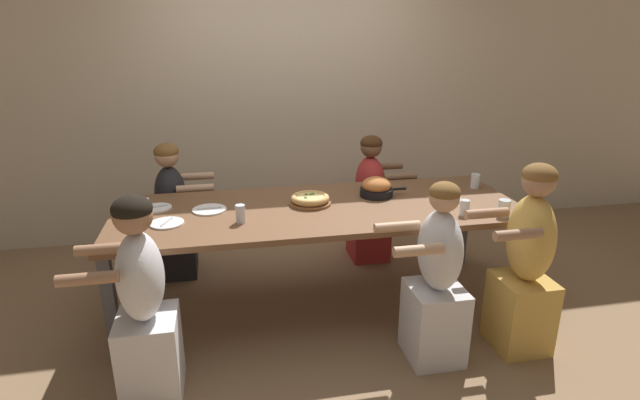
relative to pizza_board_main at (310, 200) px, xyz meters
The scene contains 19 objects.
ground_plane 0.81m from the pizza_board_main, 49.46° to the right, with size 18.00×18.00×0.00m, color #896B4C.
restaurant_back_panel 1.68m from the pizza_board_main, 87.78° to the left, with size 10.00×0.06×3.20m, color beige.
dining_table 0.13m from the pizza_board_main, 49.46° to the right, with size 2.79×1.04×0.77m.
pizza_board_main is the anchor object (origin of this frame).
skillet_bowl 0.52m from the pizza_board_main, ahead, with size 0.35×0.24×0.14m.
empty_plate_a 1.05m from the pizza_board_main, behind, with size 0.19×0.19×0.02m.
empty_plate_b 0.98m from the pizza_board_main, 168.37° to the right, with size 0.21×0.21×0.02m.
empty_plate_c 0.70m from the pizza_board_main, behind, with size 0.23×0.23×0.02m.
empty_plate_d 0.99m from the pizza_board_main, ahead, with size 0.19×0.19×0.02m.
drinking_glass_a 1.05m from the pizza_board_main, 23.10° to the right, with size 0.06×0.06×0.10m.
drinking_glass_b 1.30m from the pizza_board_main, 21.58° to the right, with size 0.08×0.08×0.11m.
drinking_glass_c 1.10m from the pizza_board_main, behind, with size 0.07×0.07×0.14m.
drinking_glass_d 1.33m from the pizza_board_main, ahead, with size 0.07×0.07×0.11m.
drinking_glass_e 0.56m from the pizza_board_main, 152.30° to the right, with size 0.06×0.06×0.12m.
diner_near_midright 1.06m from the pizza_board_main, 52.55° to the right, with size 0.51×0.40×1.14m.
diner_far_left 1.25m from the pizza_board_main, 146.34° to the left, with size 0.51×0.40×1.11m.
diner_near_left 1.35m from the pizza_board_main, 142.35° to the right, with size 0.51×0.40×1.16m.
diner_far_midright 0.98m from the pizza_board_main, 46.06° to the left, with size 0.51×0.40×1.10m.
diner_near_right 1.46m from the pizza_board_main, 33.94° to the right, with size 0.51×0.40×1.21m.
Camera 1 is at (-0.64, -3.19, 1.94)m, focal length 28.00 mm.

